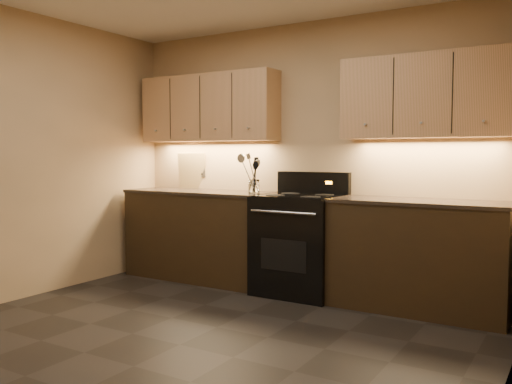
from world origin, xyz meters
TOP-DOWN VIEW (x-y plane):
  - floor at (0.00, 0.00)m, footprint 4.00×4.00m
  - wall_back at (0.00, 2.00)m, footprint 4.00×0.04m
  - wall_right at (2.00, 0.00)m, footprint 0.04×4.00m
  - counter_left at (-1.10, 1.70)m, footprint 1.62×0.62m
  - counter_right at (1.18, 1.70)m, footprint 1.46×0.62m
  - stove at (0.08, 1.68)m, footprint 0.76×0.68m
  - upper_cab_left at (-1.10, 1.85)m, footprint 1.60×0.30m
  - upper_cab_right at (1.18, 1.85)m, footprint 1.44×0.30m
  - outlet_plate at (-1.30, 1.99)m, footprint 0.08×0.01m
  - utensil_crock at (-0.42, 1.67)m, footprint 0.13×0.13m
  - cutting_board at (-1.41, 1.96)m, footprint 0.33×0.18m
  - wooden_spoon at (-0.46, 1.65)m, footprint 0.14×0.10m
  - black_spoon at (-0.44, 1.69)m, footprint 0.11×0.10m
  - black_turner at (-0.41, 1.64)m, footprint 0.10×0.16m
  - steel_spatula at (-0.38, 1.67)m, footprint 0.19×0.13m
  - steel_skimmer at (-0.40, 1.65)m, footprint 0.26×0.10m

SIDE VIEW (x-z plane):
  - floor at x=0.00m, z-range 0.00..0.00m
  - counter_left at x=-1.10m, z-range 0.00..0.93m
  - counter_right at x=1.18m, z-range 0.00..0.93m
  - stove at x=0.08m, z-range -0.09..1.05m
  - utensil_crock at x=-0.42m, z-range 0.92..1.06m
  - black_spoon at x=-0.44m, z-range 0.94..1.25m
  - wooden_spoon at x=-0.46m, z-range 0.94..1.27m
  - outlet_plate at x=-1.30m, z-range 1.06..1.18m
  - black_turner at x=-0.41m, z-range 0.94..1.30m
  - cutting_board at x=-1.41m, z-range 0.93..1.33m
  - steel_skimmer at x=-0.40m, z-range 0.95..1.33m
  - steel_spatula at x=-0.38m, z-range 0.94..1.35m
  - wall_back at x=0.00m, z-range 0.00..2.60m
  - wall_right at x=2.00m, z-range 0.00..2.60m
  - upper_cab_left at x=-1.10m, z-range 1.45..2.15m
  - upper_cab_right at x=1.18m, z-range 1.45..2.15m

